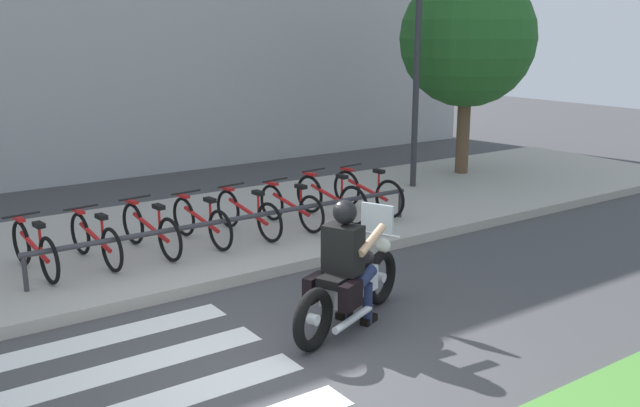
{
  "coord_description": "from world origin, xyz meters",
  "views": [
    {
      "loc": [
        -3.22,
        -5.34,
        3.19
      ],
      "look_at": [
        1.49,
        1.38,
        1.14
      ],
      "focal_mm": 39.27,
      "sensor_mm": 36.0,
      "label": 1
    }
  ],
  "objects_px": {
    "motorcycle": "(350,285)",
    "bike_rack": "(243,219)",
    "rider": "(347,255)",
    "bicycle_2": "(151,229)",
    "bicycle_3": "(201,221)",
    "bicycle_6": "(331,198)",
    "tree_near_rack": "(468,39)",
    "bicycle_5": "(291,206)",
    "bicycle_4": "(248,213)",
    "bicycle_7": "(367,192)",
    "bicycle_0": "(34,249)",
    "street_lamp": "(417,49)",
    "bicycle_1": "(95,239)"
  },
  "relations": [
    {
      "from": "bicycle_3",
      "to": "bicycle_5",
      "type": "height_order",
      "value": "bicycle_3"
    },
    {
      "from": "bicycle_1",
      "to": "bicycle_4",
      "type": "xyz_separation_m",
      "value": [
        2.31,
        0.0,
        0.0
      ]
    },
    {
      "from": "bicycle_1",
      "to": "bicycle_3",
      "type": "relative_size",
      "value": 0.99
    },
    {
      "from": "bicycle_3",
      "to": "bicycle_5",
      "type": "relative_size",
      "value": 1.0
    },
    {
      "from": "motorcycle",
      "to": "bicycle_6",
      "type": "bearing_deg",
      "value": 57.39
    },
    {
      "from": "bicycle_0",
      "to": "bicycle_2",
      "type": "bearing_deg",
      "value": 0.01
    },
    {
      "from": "bicycle_6",
      "to": "bicycle_7",
      "type": "height_order",
      "value": "bicycle_6"
    },
    {
      "from": "motorcycle",
      "to": "rider",
      "type": "height_order",
      "value": "rider"
    },
    {
      "from": "bicycle_7",
      "to": "bike_rack",
      "type": "height_order",
      "value": "bicycle_7"
    },
    {
      "from": "bicycle_3",
      "to": "bicycle_6",
      "type": "bearing_deg",
      "value": -0.02
    },
    {
      "from": "bicycle_1",
      "to": "motorcycle",
      "type": "bearing_deg",
      "value": -61.68
    },
    {
      "from": "bicycle_3",
      "to": "bike_rack",
      "type": "xyz_separation_m",
      "value": [
        0.39,
        -0.55,
        0.09
      ]
    },
    {
      "from": "street_lamp",
      "to": "bicycle_5",
      "type": "bearing_deg",
      "value": -163.02
    },
    {
      "from": "bicycle_0",
      "to": "street_lamp",
      "type": "bearing_deg",
      "value": 8.38
    },
    {
      "from": "bicycle_2",
      "to": "bike_rack",
      "type": "bearing_deg",
      "value": -25.63
    },
    {
      "from": "rider",
      "to": "bike_rack",
      "type": "bearing_deg",
      "value": 85.06
    },
    {
      "from": "bicycle_6",
      "to": "bicycle_2",
      "type": "bearing_deg",
      "value": 179.98
    },
    {
      "from": "bicycle_7",
      "to": "bicycle_2",
      "type": "bearing_deg",
      "value": 179.99
    },
    {
      "from": "rider",
      "to": "motorcycle",
      "type": "bearing_deg",
      "value": 20.24
    },
    {
      "from": "bicycle_5",
      "to": "bicycle_1",
      "type": "bearing_deg",
      "value": 180.0
    },
    {
      "from": "rider",
      "to": "bike_rack",
      "type": "relative_size",
      "value": 0.24
    },
    {
      "from": "street_lamp",
      "to": "bicycle_4",
      "type": "bearing_deg",
      "value": -165.89
    },
    {
      "from": "street_lamp",
      "to": "bicycle_2",
      "type": "bearing_deg",
      "value": -169.48
    },
    {
      "from": "motorcycle",
      "to": "bike_rack",
      "type": "xyz_separation_m",
      "value": [
        0.17,
        2.72,
        0.11
      ]
    },
    {
      "from": "bicycle_4",
      "to": "bicycle_2",
      "type": "bearing_deg",
      "value": -179.99
    },
    {
      "from": "bicycle_2",
      "to": "bicycle_3",
      "type": "height_order",
      "value": "bicycle_2"
    },
    {
      "from": "rider",
      "to": "bicycle_2",
      "type": "xyz_separation_m",
      "value": [
        -0.92,
        3.3,
        -0.35
      ]
    },
    {
      "from": "bicycle_6",
      "to": "tree_near_rack",
      "type": "bearing_deg",
      "value": 18.04
    },
    {
      "from": "rider",
      "to": "bicycle_0",
      "type": "relative_size",
      "value": 0.93
    },
    {
      "from": "bicycle_0",
      "to": "bicycle_4",
      "type": "distance_m",
      "value": 3.08
    },
    {
      "from": "bicycle_1",
      "to": "bicycle_4",
      "type": "height_order",
      "value": "bicycle_4"
    },
    {
      "from": "motorcycle",
      "to": "bicycle_2",
      "type": "height_order",
      "value": "motorcycle"
    },
    {
      "from": "motorcycle",
      "to": "tree_near_rack",
      "type": "height_order",
      "value": "tree_near_rack"
    },
    {
      "from": "bicycle_6",
      "to": "bike_rack",
      "type": "xyz_separation_m",
      "value": [
        -1.93,
        -0.55,
        0.07
      ]
    },
    {
      "from": "bicycle_7",
      "to": "rider",
      "type": "bearing_deg",
      "value": -131.68
    },
    {
      "from": "bicycle_4",
      "to": "rider",
      "type": "bearing_deg",
      "value": -100.68
    },
    {
      "from": "rider",
      "to": "bicycle_1",
      "type": "bearing_deg",
      "value": 117.14
    },
    {
      "from": "bicycle_4",
      "to": "bicycle_5",
      "type": "distance_m",
      "value": 0.77
    },
    {
      "from": "bicycle_6",
      "to": "bicycle_5",
      "type": "bearing_deg",
      "value": 179.93
    },
    {
      "from": "bicycle_2",
      "to": "bicycle_6",
      "type": "distance_m",
      "value": 3.08
    },
    {
      "from": "bicycle_2",
      "to": "tree_near_rack",
      "type": "xyz_separation_m",
      "value": [
        7.68,
        1.5,
        2.5
      ]
    },
    {
      "from": "bicycle_1",
      "to": "tree_near_rack",
      "type": "bearing_deg",
      "value": 10.04
    },
    {
      "from": "rider",
      "to": "bicycle_2",
      "type": "height_order",
      "value": "rider"
    },
    {
      "from": "bicycle_2",
      "to": "bicycle_4",
      "type": "distance_m",
      "value": 1.54
    },
    {
      "from": "motorcycle",
      "to": "bicycle_5",
      "type": "xyz_separation_m",
      "value": [
        1.32,
        3.27,
        0.02
      ]
    },
    {
      "from": "bicycle_1",
      "to": "bicycle_3",
      "type": "bearing_deg",
      "value": -0.0
    },
    {
      "from": "bike_rack",
      "to": "bicycle_2",
      "type": "bearing_deg",
      "value": 154.37
    },
    {
      "from": "rider",
      "to": "bicycle_4",
      "type": "relative_size",
      "value": 0.87
    },
    {
      "from": "motorcycle",
      "to": "bicycle_7",
      "type": "xyz_separation_m",
      "value": [
        2.86,
        3.27,
        0.04
      ]
    },
    {
      "from": "motorcycle",
      "to": "tree_near_rack",
      "type": "xyz_separation_m",
      "value": [
        6.69,
        4.77,
        2.52
      ]
    }
  ]
}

